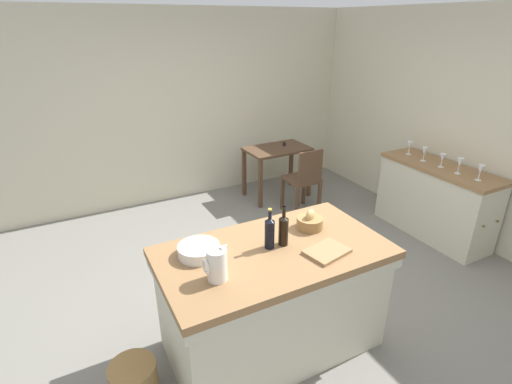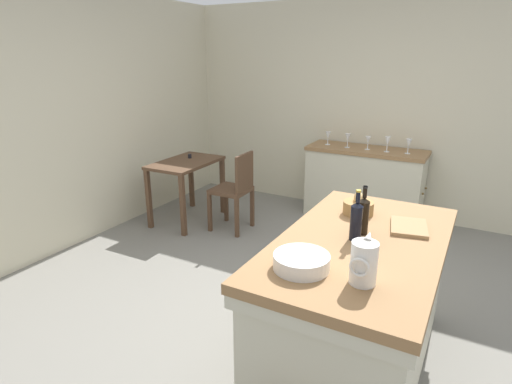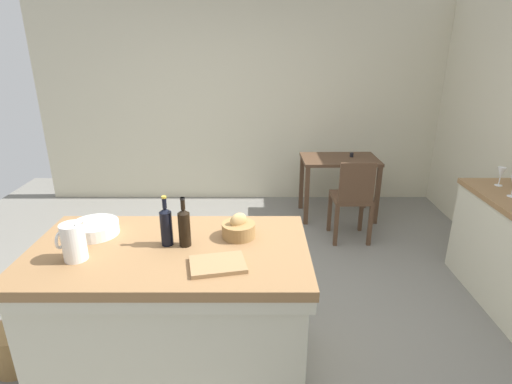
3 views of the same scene
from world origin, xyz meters
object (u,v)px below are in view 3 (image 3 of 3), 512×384
bread_basket (237,229)px  writing_desk (338,168)px  wooden_chair (351,197)px  wine_glass_right (512,183)px  wash_bowl (93,229)px  wine_bottle_dark (183,227)px  cutting_board (216,264)px  wine_bottle_amber (165,226)px  pitcher (72,242)px  wicker_hamper (15,347)px  wine_glass_far_right (499,173)px  island_table (173,306)px

bread_basket → writing_desk: bearing=65.0°
wooden_chair → wine_glass_right: bearing=-42.9°
wash_bowl → wine_bottle_dark: 0.62m
cutting_board → writing_desk: bearing=66.1°
wine_bottle_amber → wooden_chair: bearing=49.3°
pitcher → wicker_hamper: pitcher is taller
wine_bottle_dark → wine_glass_far_right: size_ratio=1.89×
pitcher → wine_bottle_amber: wine_bottle_amber is taller
island_table → wine_glass_right: size_ratio=9.83×
pitcher → wash_bowl: bearing=91.4°
wine_glass_far_right → wicker_hamper: (-3.70, -1.13, -0.85)m
wash_bowl → cutting_board: bearing=-25.9°
island_table → wooden_chair: bearing=50.2°
island_table → wine_bottle_dark: (0.09, 0.03, 0.54)m
wicker_hamper → island_table: bearing=-1.2°
wicker_hamper → wine_bottle_amber: bearing=0.9°
wine_bottle_amber → wine_glass_right: bearing=18.2°
wash_bowl → wine_glass_far_right: bearing=17.3°
wine_bottle_dark → pitcher: bearing=-164.3°
cutting_board → wine_bottle_dark: wine_bottle_dark is taller
writing_desk → wine_glass_far_right: (1.10, -1.37, 0.37)m
wicker_hamper → pitcher: bearing=-15.2°
wash_bowl → wine_bottle_amber: wine_bottle_amber is taller
wine_bottle_dark → wine_glass_right: (2.48, 0.86, -0.03)m
wash_bowl → wine_bottle_amber: size_ratio=0.94×
wooden_chair → pitcher: (-2.04, -1.99, 0.51)m
bread_basket → cutting_board: 0.37m
cutting_board → wine_bottle_amber: 0.43m
wooden_chair → wine_bottle_amber: wine_bottle_amber is taller
writing_desk → pitcher: bearing=-127.2°
pitcher → wine_bottle_dark: size_ratio=0.84×
wine_bottle_amber → bread_basket: bearing=13.6°
bread_basket → pitcher: bearing=-162.9°
writing_desk → wooden_chair: wooden_chair is taller
wooden_chair → cutting_board: bearing=-120.8°
writing_desk → wine_bottle_amber: size_ratio=2.91×
writing_desk → wash_bowl: bearing=-130.9°
wash_bowl → wine_glass_right: size_ratio=1.74×
wicker_hamper → wine_glass_far_right: bearing=17.0°
wine_glass_right → wine_bottle_dark: bearing=-160.8°
writing_desk → wine_glass_right: bearing=-57.3°
wash_bowl → wine_bottle_dark: wine_bottle_dark is taller
bread_basket → wine_glass_right: (2.16, 0.75, 0.04)m
island_table → wine_glass_right: (2.57, 0.89, 0.51)m
wine_bottle_amber → wine_glass_far_right: wine_bottle_amber is taller
writing_desk → cutting_board: (-1.21, -2.74, 0.29)m
writing_desk → wine_glass_right: wine_glass_right is taller
writing_desk → wine_bottle_dark: size_ratio=2.95×
writing_desk → bread_basket: bearing=-115.0°
wash_bowl → cutting_board: size_ratio=0.98×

